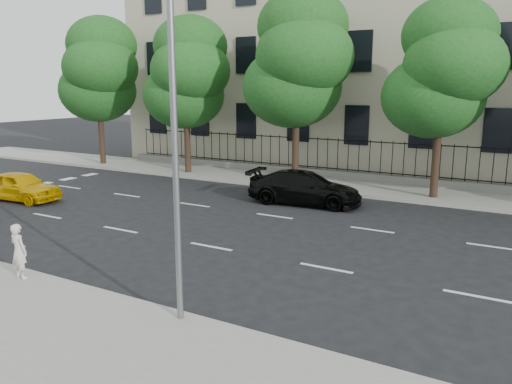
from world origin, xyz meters
TOP-DOWN VIEW (x-y plane):
  - ground at (0.00, 0.00)m, footprint 120.00×120.00m
  - near_sidewalk at (0.00, -4.00)m, footprint 60.00×4.00m
  - far_sidewalk at (0.00, 14.00)m, footprint 60.00×4.00m
  - lane_markings at (0.00, 4.75)m, footprint 49.60×4.62m
  - crosswalk at (-14.00, 4.60)m, footprint 0.50×12.10m
  - masonry_building at (0.00, 22.95)m, footprint 34.60×12.11m
  - iron_fence at (0.00, 15.70)m, footprint 30.00×0.50m
  - street_light at (2.50, -1.77)m, footprint 0.25×3.32m
  - tree_a at (-15.96, 13.36)m, footprint 5.71×5.31m
  - tree_b at (-8.96, 13.36)m, footprint 5.53×5.12m
  - tree_c at (-1.96, 13.36)m, footprint 5.89×5.50m
  - tree_d at (5.04, 13.36)m, footprint 5.34×4.94m
  - yellow_taxi at (-11.39, 3.81)m, footprint 4.04×1.87m
  - black_sedan at (0.15, 9.58)m, footprint 5.23×2.53m
  - woman_near at (-2.63, -2.51)m, footprint 0.56×0.39m

SIDE VIEW (x-z plane):
  - ground at x=0.00m, z-range 0.00..0.00m
  - lane_markings at x=0.00m, z-range 0.00..0.01m
  - crosswalk at x=-14.00m, z-range 0.00..0.01m
  - near_sidewalk at x=0.00m, z-range 0.00..0.15m
  - far_sidewalk at x=0.00m, z-range 0.00..0.15m
  - iron_fence at x=0.00m, z-range -0.45..1.75m
  - yellow_taxi at x=-11.39m, z-range 0.00..1.34m
  - black_sedan at x=0.15m, z-range 0.00..1.47m
  - woman_near at x=-2.63m, z-range 0.15..1.63m
  - street_light at x=2.50m, z-range 1.12..9.17m
  - tree_d at x=5.04m, z-range 1.42..10.26m
  - tree_b at x=-8.96m, z-range 1.35..10.33m
  - tree_a at x=-15.96m, z-range 1.43..10.82m
  - tree_c at x=-1.96m, z-range 1.51..11.31m
  - masonry_building at x=0.00m, z-range -0.23..18.27m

